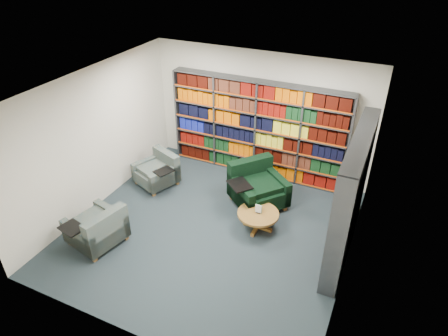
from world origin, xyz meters
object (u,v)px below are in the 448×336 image
at_px(chair_teal_left, 159,172).
at_px(chair_green_right, 256,187).
at_px(chair_teal_front, 99,230).
at_px(coffee_table, 258,216).

bearing_deg(chair_teal_left, chair_green_right, 5.77).
bearing_deg(chair_teal_front, coffee_table, 33.32).
bearing_deg(chair_green_right, coffee_table, -66.47).
relative_size(chair_teal_left, chair_green_right, 0.77).
bearing_deg(coffee_table, chair_teal_front, -146.68).
bearing_deg(coffee_table, chair_green_right, 113.53).
distance_m(chair_green_right, coffee_table, 0.86).
xyz_separation_m(chair_green_right, chair_teal_front, (-2.09, -2.39, -0.04)).
distance_m(chair_teal_left, coffee_table, 2.62).
height_order(chair_teal_left, chair_teal_front, chair_teal_front).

